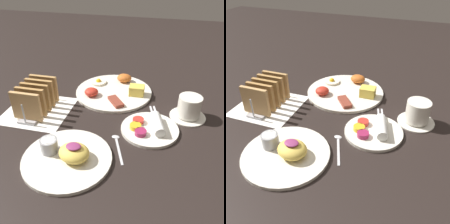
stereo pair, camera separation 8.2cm
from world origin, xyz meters
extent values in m
plane|color=black|center=(0.00, 0.00, 0.00)|extent=(3.00, 3.00, 0.00)
cube|color=white|center=(-0.20, 0.01, 0.00)|extent=(0.22, 0.22, 0.00)
cylinder|color=silver|center=(0.03, 0.20, 0.01)|extent=(0.30, 0.30, 0.01)
cube|color=#E5C64C|center=(0.13, 0.19, 0.03)|extent=(0.06, 0.05, 0.04)
ellipsoid|color=#C66023|center=(0.06, 0.29, 0.03)|extent=(0.06, 0.05, 0.03)
cylinder|color=#F4EACC|center=(-0.04, 0.25, 0.01)|extent=(0.06, 0.06, 0.01)
sphere|color=yellow|center=(-0.04, 0.25, 0.02)|extent=(0.02, 0.02, 0.02)
ellipsoid|color=red|center=(-0.04, 0.14, 0.02)|extent=(0.05, 0.05, 0.03)
cube|color=brown|center=(0.06, 0.11, 0.02)|extent=(0.07, 0.08, 0.01)
cylinder|color=silver|center=(0.20, -0.01, 0.01)|extent=(0.18, 0.18, 0.01)
cylinder|color=red|center=(0.16, 0.01, 0.02)|extent=(0.04, 0.04, 0.01)
cylinder|color=gold|center=(0.15, -0.02, 0.02)|extent=(0.04, 0.04, 0.01)
cylinder|color=#99234C|center=(0.17, -0.05, 0.02)|extent=(0.04, 0.04, 0.01)
cylinder|color=white|center=(0.22, -0.01, 0.03)|extent=(0.06, 0.10, 0.03)
cube|color=silver|center=(0.19, 0.06, 0.03)|extent=(0.02, 0.05, 0.00)
cube|color=silver|center=(0.21, 0.07, 0.03)|extent=(0.02, 0.05, 0.00)
cylinder|color=silver|center=(-0.01, -0.19, 0.01)|extent=(0.24, 0.24, 0.01)
ellipsoid|color=#EAC651|center=(0.02, -0.19, 0.03)|extent=(0.10, 0.09, 0.04)
ellipsoid|color=#8C3366|center=(0.02, -0.19, 0.05)|extent=(0.04, 0.03, 0.01)
cylinder|color=#99999E|center=(-0.06, -0.18, 0.03)|extent=(0.05, 0.05, 0.04)
cylinder|color=white|center=(-0.06, -0.18, 0.05)|extent=(0.04, 0.04, 0.01)
cube|color=#B7B7BC|center=(-0.20, 0.01, 0.01)|extent=(0.06, 0.18, 0.01)
cube|color=tan|center=(-0.20, -0.05, 0.06)|extent=(0.10, 0.01, 0.10)
cube|color=#A97B43|center=(-0.20, -0.02, 0.06)|extent=(0.10, 0.01, 0.10)
cube|color=#A77941|center=(-0.20, 0.01, 0.06)|extent=(0.10, 0.01, 0.10)
cube|color=#AB7E45|center=(-0.20, 0.04, 0.06)|extent=(0.10, 0.01, 0.10)
cube|color=#B1834B|center=(-0.20, 0.07, 0.06)|extent=(0.10, 0.01, 0.10)
cylinder|color=#B7B7BC|center=(-0.20, -0.08, 0.04)|extent=(0.01, 0.01, 0.07)
cylinder|color=#B7B7BC|center=(-0.20, 0.10, 0.04)|extent=(0.01, 0.01, 0.07)
cylinder|color=silver|center=(0.31, 0.09, 0.00)|extent=(0.12, 0.12, 0.01)
cylinder|color=silver|center=(0.31, 0.09, 0.04)|extent=(0.08, 0.08, 0.07)
cylinder|color=#381E0F|center=(0.31, 0.09, 0.07)|extent=(0.06, 0.06, 0.01)
cube|color=silver|center=(0.12, -0.13, 0.00)|extent=(0.05, 0.11, 0.00)
ellipsoid|color=silver|center=(0.10, -0.07, 0.00)|extent=(0.02, 0.02, 0.01)
camera|label=1|loc=(0.23, -0.65, 0.48)|focal=40.00mm
camera|label=2|loc=(0.31, -0.62, 0.48)|focal=40.00mm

